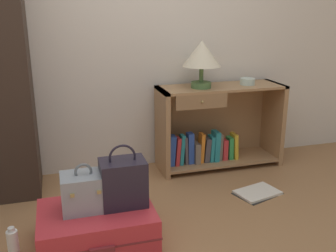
# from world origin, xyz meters

# --- Properties ---
(back_wall) EXTENTS (6.40, 0.10, 2.60)m
(back_wall) POSITION_xyz_m (0.00, 1.50, 1.30)
(back_wall) COLOR silver
(back_wall) RESTS_ON ground_plane
(bookshelf) EXTENTS (1.11, 0.39, 0.74)m
(bookshelf) POSITION_xyz_m (0.79, 1.25, 0.35)
(bookshelf) COLOR #A37A51
(bookshelf) RESTS_ON ground_plane
(table_lamp) EXTENTS (0.32, 0.32, 0.40)m
(table_lamp) POSITION_xyz_m (0.63, 1.21, 1.01)
(table_lamp) COLOR #4C7542
(table_lamp) RESTS_ON bookshelf
(bowl) EXTENTS (0.13, 0.13, 0.06)m
(bowl) POSITION_xyz_m (1.07, 1.22, 0.77)
(bowl) COLOR silver
(bowl) RESTS_ON bookshelf
(suitcase_large) EXTENTS (0.70, 0.52, 0.22)m
(suitcase_large) POSITION_xyz_m (-0.38, 0.31, 0.11)
(suitcase_large) COLOR #D1333D
(suitcase_large) RESTS_ON ground_plane
(train_case) EXTENTS (0.27, 0.21, 0.30)m
(train_case) POSITION_xyz_m (-0.44, 0.34, 0.34)
(train_case) COLOR #8E99A3
(train_case) RESTS_ON suitcase_large
(handbag) EXTENTS (0.28, 0.20, 0.39)m
(handbag) POSITION_xyz_m (-0.21, 0.33, 0.37)
(handbag) COLOR #231E2D
(handbag) RESTS_ON suitcase_large
(bottle) EXTENTS (0.06, 0.06, 0.20)m
(bottle) POSITION_xyz_m (-0.87, 0.28, 0.09)
(bottle) COLOR white
(bottle) RESTS_ON ground_plane
(open_book_on_floor) EXTENTS (0.40, 0.34, 0.02)m
(open_book_on_floor) POSITION_xyz_m (0.89, 0.61, 0.01)
(open_book_on_floor) COLOR white
(open_book_on_floor) RESTS_ON ground_plane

